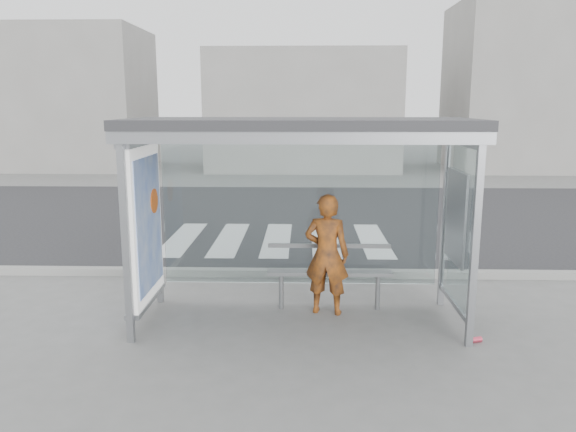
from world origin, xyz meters
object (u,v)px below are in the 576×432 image
object	(u,v)px
soda_can	(476,340)
bus_shelter	(270,170)
person	(327,254)
bench	(330,272)

from	to	relation	value
soda_can	bus_shelter	bearing A→B (deg)	165.20
person	soda_can	size ratio (longest dim) A/B	13.25
person	bench	distance (m)	0.34
bus_shelter	person	world-z (taller)	bus_shelter
bus_shelter	bench	bearing A→B (deg)	29.18
bus_shelter	soda_can	world-z (taller)	bus_shelter
person	bench	bearing A→B (deg)	-95.29
bus_shelter	person	xyz separation A→B (m)	(0.74, 0.27, -1.16)
bus_shelter	soda_can	size ratio (longest dim) A/B	34.28
bench	bus_shelter	bearing A→B (deg)	-150.82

